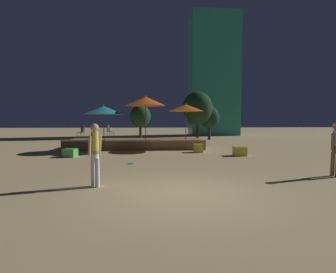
% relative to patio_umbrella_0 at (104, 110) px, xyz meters
% --- Properties ---
extents(ground_plane, '(120.00, 120.00, 0.00)m').
position_rel_patio_umbrella_0_xyz_m(ground_plane, '(3.66, -9.55, -2.49)').
color(ground_plane, tan).
extents(wooden_deck, '(8.94, 3.19, 0.65)m').
position_rel_patio_umbrella_0_xyz_m(wooden_deck, '(1.85, 1.65, -2.20)').
color(wooden_deck, olive).
rests_on(wooden_deck, ground).
extents(patio_umbrella_0, '(2.43, 2.43, 2.81)m').
position_rel_patio_umbrella_0_xyz_m(patio_umbrella_0, '(0.00, 0.00, 0.00)').
color(patio_umbrella_0, brown).
rests_on(patio_umbrella_0, ground).
extents(patio_umbrella_1, '(2.48, 2.48, 3.41)m').
position_rel_patio_umbrella_0_xyz_m(patio_umbrella_1, '(2.54, 0.12, 0.56)').
color(patio_umbrella_1, brown).
rests_on(patio_umbrella_1, ground).
extents(patio_umbrella_2, '(2.23, 2.23, 2.96)m').
position_rel_patio_umbrella_0_xyz_m(patio_umbrella_2, '(5.09, 0.35, 0.17)').
color(patio_umbrella_2, brown).
rests_on(patio_umbrella_2, ground).
extents(cube_seat_0, '(0.64, 0.64, 0.48)m').
position_rel_patio_umbrella_0_xyz_m(cube_seat_0, '(7.56, -2.67, -2.25)').
color(cube_seat_0, yellow).
rests_on(cube_seat_0, ground).
extents(cube_seat_1, '(0.68, 0.68, 0.41)m').
position_rel_patio_umbrella_0_xyz_m(cube_seat_1, '(-1.28, -2.54, -2.28)').
color(cube_seat_1, '#4CC651').
rests_on(cube_seat_1, ground).
extents(cube_seat_2, '(0.55, 0.55, 0.49)m').
position_rel_patio_umbrella_0_xyz_m(cube_seat_2, '(5.62, -1.07, -2.24)').
color(cube_seat_2, yellow).
rests_on(cube_seat_2, ground).
extents(person_0, '(0.49, 0.29, 1.77)m').
position_rel_patio_umbrella_0_xyz_m(person_0, '(8.99, -7.92, -1.48)').
color(person_0, '#72664C').
rests_on(person_0, ground).
extents(person_1, '(0.36, 0.41, 1.78)m').
position_rel_patio_umbrella_0_xyz_m(person_1, '(1.29, -8.77, -1.51)').
color(person_1, white).
rests_on(person_1, ground).
extents(bistro_chair_0, '(0.45, 0.45, 0.90)m').
position_rel_patio_umbrella_0_xyz_m(bistro_chair_0, '(-1.52, 0.77, -1.29)').
color(bistro_chair_0, '#47474C').
rests_on(bistro_chair_0, wooden_deck).
extents(bistro_chair_1, '(0.43, 0.42, 0.90)m').
position_rel_patio_umbrella_0_xyz_m(bistro_chair_1, '(0.03, 1.98, -1.29)').
color(bistro_chair_1, '#2D3338').
rests_on(bistro_chair_1, wooden_deck).
extents(frisbee_disc, '(0.27, 0.27, 0.03)m').
position_rel_patio_umbrella_0_xyz_m(frisbee_disc, '(2.03, -4.93, -2.47)').
color(frisbee_disc, '#33B2D8').
rests_on(frisbee_disc, ground).
extents(background_tree_0, '(1.90, 1.90, 3.20)m').
position_rel_patio_umbrella_0_xyz_m(background_tree_0, '(8.48, 8.70, -0.35)').
color(background_tree_0, '#3D2B1C').
rests_on(background_tree_0, ground).
extents(background_tree_1, '(2.75, 2.75, 4.52)m').
position_rel_patio_umbrella_0_xyz_m(background_tree_1, '(7.16, 7.78, 0.50)').
color(background_tree_1, '#3D2B1C').
rests_on(background_tree_1, ground).
extents(background_tree_2, '(2.13, 2.13, 3.45)m').
position_rel_patio_umbrella_0_xyz_m(background_tree_2, '(1.78, 11.19, -0.22)').
color(background_tree_2, '#3D2B1C').
rests_on(background_tree_2, ground).
extents(distant_building, '(5.95, 3.71, 15.04)m').
position_rel_patio_umbrella_0_xyz_m(distant_building, '(10.80, 16.81, 5.03)').
color(distant_building, teal).
rests_on(distant_building, ground).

